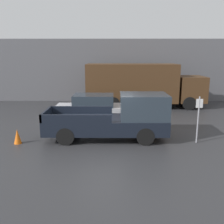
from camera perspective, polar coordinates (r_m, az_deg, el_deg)
ground_plane at (r=11.83m, az=-1.10°, el=-6.48°), size 60.00×60.00×0.00m
building_wall at (r=21.64m, az=-0.45°, el=9.44°), size 28.00×0.15×5.26m
pickup_truck at (r=11.77m, az=1.41°, el=-1.44°), size 5.72×1.97×2.17m
car at (r=15.02m, az=-4.55°, el=0.93°), size 4.31×1.91×1.63m
delivery_truck at (r=19.24m, az=6.58°, el=6.38°), size 8.88×2.55×3.28m
parking_sign at (r=11.81m, az=19.12°, el=-1.09°), size 0.30×0.07×2.14m
newspaper_box at (r=21.82m, az=9.44°, el=3.81°), size 0.45×0.40×1.11m
traffic_cone at (r=12.10m, az=-20.80°, el=-5.25°), size 0.34×0.34×0.66m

